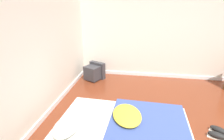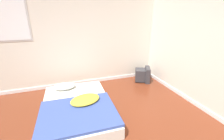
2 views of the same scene
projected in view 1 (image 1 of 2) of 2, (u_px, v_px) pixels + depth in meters
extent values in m
cube|color=silver|center=(22.00, 50.00, 2.45)|extent=(7.44, 0.06, 2.60)
cube|color=white|center=(38.00, 124.00, 2.88)|extent=(7.44, 0.02, 0.09)
cube|color=silver|center=(182.00, 30.00, 4.41)|extent=(0.06, 7.67, 2.60)
cube|color=white|center=(176.00, 76.00, 4.81)|extent=(0.02, 7.67, 0.09)
cube|color=silver|center=(122.00, 133.00, 2.59)|extent=(1.43, 2.00, 0.22)
ellipsoid|color=silver|center=(66.00, 126.00, 2.45)|extent=(0.53, 0.36, 0.14)
cube|color=#384C93|center=(148.00, 128.00, 2.48)|extent=(1.43, 1.18, 0.05)
ellipsoid|color=yellow|center=(127.00, 115.00, 2.67)|extent=(0.70, 0.57, 0.11)
cube|color=#333338|center=(92.00, 73.00, 4.61)|extent=(0.43, 0.47, 0.36)
cube|color=#333338|center=(97.00, 70.00, 4.77)|extent=(0.32, 0.46, 0.44)
cube|color=#283342|center=(99.00, 69.00, 4.81)|extent=(0.17, 0.34, 0.32)
cube|color=silver|center=(217.00, 138.00, 2.63)|extent=(0.19, 0.28, 0.02)
ellipsoid|color=black|center=(217.00, 135.00, 2.62)|extent=(0.20, 0.28, 0.09)
cube|color=silver|center=(218.00, 132.00, 2.74)|extent=(0.24, 0.27, 0.02)
ellipsoid|color=black|center=(219.00, 130.00, 2.73)|extent=(0.24, 0.27, 0.09)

